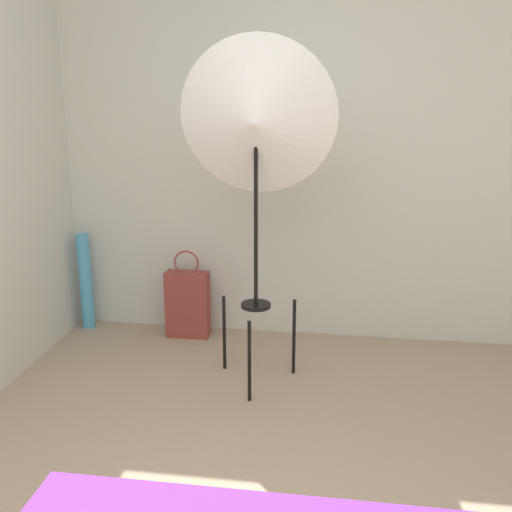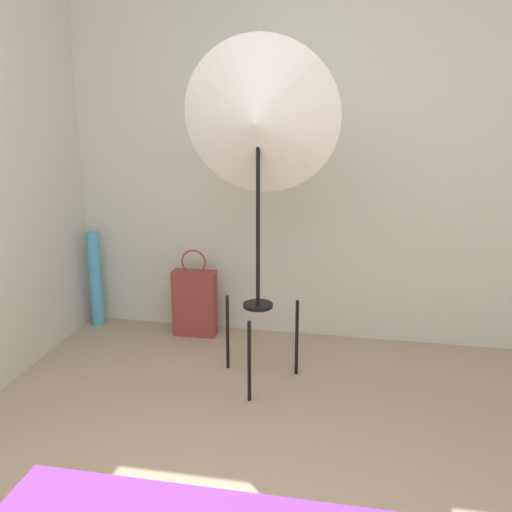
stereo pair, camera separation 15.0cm
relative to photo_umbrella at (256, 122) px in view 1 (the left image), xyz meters
name	(u,v)px [view 1 (the left image)]	position (x,y,z in m)	size (l,w,h in m)	color
wall_back	(270,141)	(-0.02, 0.76, -0.16)	(8.00, 0.05, 2.60)	beige
photo_umbrella	(256,122)	(0.00, 0.00, 0.00)	(0.84, 0.41, 1.90)	black
tote_bag	(188,303)	(-0.55, 0.57, -1.23)	(0.29, 0.12, 0.60)	brown
paper_roll	(86,282)	(-1.28, 0.62, -1.12)	(0.09, 0.09, 0.67)	#4CA3D1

